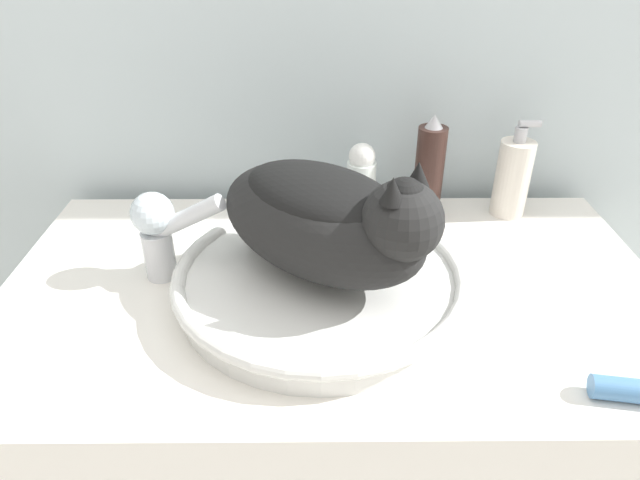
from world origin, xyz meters
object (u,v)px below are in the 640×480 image
object	(u,v)px
hairspray_can_black	(429,170)
cat	(327,216)
faucet	(160,228)
deodorant_stick	(361,180)
soap_pump_bottle	(513,177)

from	to	relation	value
hairspray_can_black	cat	bearing A→B (deg)	-125.48
faucet	hairspray_can_black	world-z (taller)	hairspray_can_black
deodorant_stick	hairspray_can_black	world-z (taller)	hairspray_can_black
cat	hairspray_can_black	xyz separation A→B (m)	(0.18, 0.25, -0.05)
cat	soap_pump_bottle	xyz separation A→B (m)	(0.32, 0.25, -0.06)
soap_pump_bottle	hairspray_can_black	bearing A→B (deg)	180.00
soap_pump_bottle	cat	bearing A→B (deg)	-142.25
cat	faucet	size ratio (longest dim) A/B	2.46
soap_pump_bottle	faucet	bearing A→B (deg)	-160.79
cat	hairspray_can_black	world-z (taller)	cat
deodorant_stick	soap_pump_bottle	bearing A→B (deg)	0.00
cat	faucet	bearing A→B (deg)	-154.06
cat	deodorant_stick	distance (m)	0.26
cat	faucet	xyz separation A→B (m)	(-0.23, 0.06, -0.05)
deodorant_stick	hairspray_can_black	size ratio (longest dim) A/B	0.72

